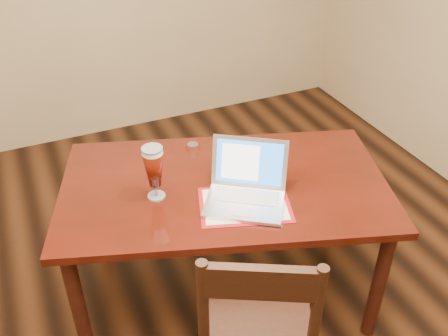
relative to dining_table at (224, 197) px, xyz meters
name	(u,v)px	position (x,y,z in m)	size (l,w,h in m)	color
room_shell	(200,9)	(-0.26, -0.40, 1.09)	(4.51, 5.01, 2.71)	tan
dining_table	(224,197)	(0.00, 0.00, 0.00)	(1.82, 1.36, 1.03)	#431009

